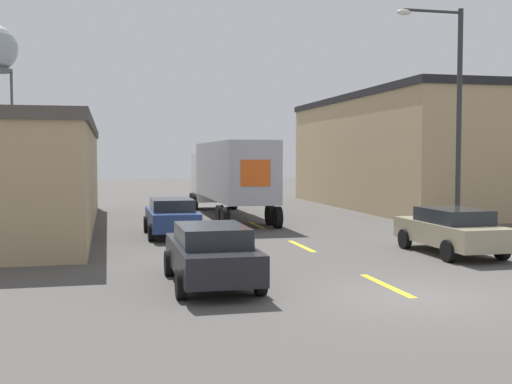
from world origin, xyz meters
The scene contains 8 objects.
ground_plane centered at (0.00, 0.00, 0.00)m, with size 160.00×160.00×0.00m, color #4C4947.
road_centerline centered at (0.00, 8.51, 0.00)m, with size 0.20×17.23×0.01m.
warehouse_right centered at (12.69, 23.80, 3.48)m, with size 10.91×20.40×6.95m.
semi_truck centered at (-0.52, 19.99, 2.33)m, with size 2.70×13.40×3.91m.
parked_car_right_near centered at (4.23, 5.63, 0.80)m, with size 2.05×4.71×1.51m.
parked_car_left_far centered at (-4.23, 12.56, 0.80)m, with size 2.05×4.71×1.51m.
parked_car_left_near centered at (-4.23, 2.42, 0.80)m, with size 2.05×4.71×1.51m.
street_lamp centered at (6.29, 9.29, 5.11)m, with size 2.75×0.32×8.87m.
Camera 1 is at (-6.71, -13.25, 3.21)m, focal length 45.00 mm.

